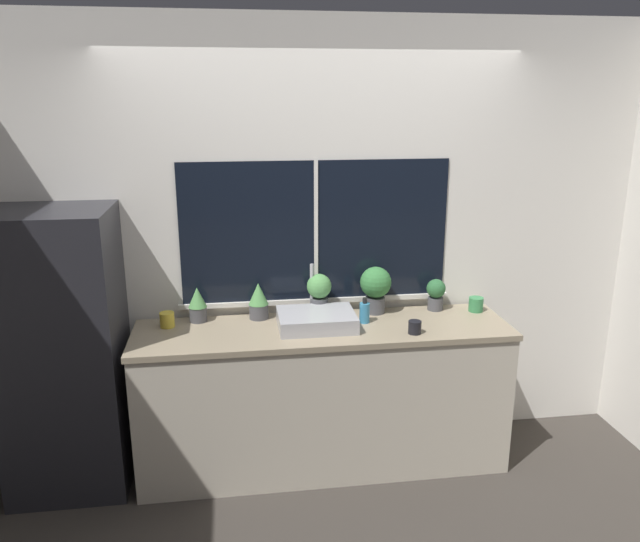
# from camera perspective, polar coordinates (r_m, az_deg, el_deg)

# --- Properties ---
(ground_plane) EXTENTS (14.00, 14.00, 0.00)m
(ground_plane) POSITION_cam_1_polar(r_m,az_deg,el_deg) (3.90, 0.93, -19.23)
(ground_plane) COLOR #38332D
(wall_back) EXTENTS (8.00, 0.09, 2.70)m
(wall_back) POSITION_cam_1_polar(r_m,az_deg,el_deg) (3.93, -0.45, 2.69)
(wall_back) COLOR silver
(wall_back) RESTS_ON ground_plane
(wall_left) EXTENTS (0.06, 7.00, 2.70)m
(wall_left) POSITION_cam_1_polar(r_m,az_deg,el_deg) (5.00, -26.64, 3.86)
(wall_left) COLOR silver
(wall_left) RESTS_ON ground_plane
(wall_right) EXTENTS (0.06, 7.00, 2.70)m
(wall_right) POSITION_cam_1_polar(r_m,az_deg,el_deg) (5.41, 20.95, 5.30)
(wall_right) COLOR silver
(wall_right) RESTS_ON ground_plane
(counter) EXTENTS (2.24, 0.59, 0.91)m
(counter) POSITION_cam_1_polar(r_m,az_deg,el_deg) (3.91, 0.29, -11.39)
(counter) COLOR beige
(counter) RESTS_ON ground_plane
(refrigerator) EXTENTS (0.65, 0.64, 1.65)m
(refrigerator) POSITION_cam_1_polar(r_m,az_deg,el_deg) (3.88, -22.37, -6.84)
(refrigerator) COLOR #232328
(refrigerator) RESTS_ON ground_plane
(sink) EXTENTS (0.46, 0.40, 0.33)m
(sink) POSITION_cam_1_polar(r_m,az_deg,el_deg) (3.72, -0.34, -4.44)
(sink) COLOR #ADADB2
(sink) RESTS_ON counter
(potted_plant_far_left) EXTENTS (0.11, 0.11, 0.22)m
(potted_plant_far_left) POSITION_cam_1_polar(r_m,az_deg,el_deg) (3.86, -11.13, -2.98)
(potted_plant_far_left) COLOR #4C4C51
(potted_plant_far_left) RESTS_ON counter
(potted_plant_left) EXTENTS (0.12, 0.12, 0.23)m
(potted_plant_left) POSITION_cam_1_polar(r_m,az_deg,el_deg) (3.85, -5.64, -2.71)
(potted_plant_left) COLOR #4C4C51
(potted_plant_left) RESTS_ON counter
(potted_plant_center) EXTENTS (0.15, 0.15, 0.27)m
(potted_plant_center) POSITION_cam_1_polar(r_m,az_deg,el_deg) (3.87, -0.08, -1.93)
(potted_plant_center) COLOR #4C4C51
(potted_plant_center) RESTS_ON counter
(potted_plant_right) EXTENTS (0.20, 0.20, 0.30)m
(potted_plant_right) POSITION_cam_1_polar(r_m,az_deg,el_deg) (3.93, 5.11, -1.38)
(potted_plant_right) COLOR #4C4C51
(potted_plant_right) RESTS_ON counter
(potted_plant_far_right) EXTENTS (0.12, 0.12, 0.20)m
(potted_plant_far_right) POSITION_cam_1_polar(r_m,az_deg,el_deg) (4.05, 10.54, -2.00)
(potted_plant_far_right) COLOR #4C4C51
(potted_plant_far_right) RESTS_ON counter
(soap_bottle) EXTENTS (0.06, 0.06, 0.16)m
(soap_bottle) POSITION_cam_1_polar(r_m,az_deg,el_deg) (3.79, 4.09, -3.77)
(soap_bottle) COLOR teal
(soap_bottle) RESTS_ON counter
(mug_green) EXTENTS (0.09, 0.09, 0.09)m
(mug_green) POSITION_cam_1_polar(r_m,az_deg,el_deg) (4.10, 14.07, -2.98)
(mug_green) COLOR #38844C
(mug_green) RESTS_ON counter
(mug_yellow) EXTENTS (0.09, 0.09, 0.09)m
(mug_yellow) POSITION_cam_1_polar(r_m,az_deg,el_deg) (3.83, -13.80, -4.35)
(mug_yellow) COLOR gold
(mug_yellow) RESTS_ON counter
(mug_black) EXTENTS (0.08, 0.08, 0.08)m
(mug_black) POSITION_cam_1_polar(r_m,az_deg,el_deg) (3.66, 8.66, -5.11)
(mug_black) COLOR black
(mug_black) RESTS_ON counter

